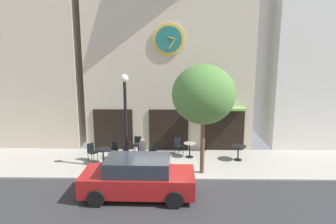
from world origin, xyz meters
The scene contains 18 objects.
ground_plane centered at (0.00, -0.94, -0.02)m, with size 29.17×10.17×0.13m.
clock_building centered at (0.29, 5.41, 6.40)m, with size 9.32×3.90×12.37m.
neighbor_building_left centered at (-7.99, 5.78, 7.66)m, with size 6.40×3.32×15.33m.
neighbor_building_right centered at (9.00, 6.44, 6.54)m, with size 5.76×4.64×13.08m.
street_lamp centered at (-1.64, 1.18, 2.28)m, with size 0.36×0.36×4.48m.
street_tree centered at (1.87, 0.81, 3.63)m, with size 2.79×2.51×4.97m.
cafe_table_center centered at (-2.90, 1.79, 0.58)m, with size 0.79×0.79×0.77m.
cafe_table_rightmost centered at (-1.26, 2.66, 0.49)m, with size 0.60×0.60×0.75m.
cafe_table_near_door centered at (1.41, 2.85, 0.51)m, with size 0.63×0.63×0.77m.
cafe_table_center_left centered at (3.87, 2.48, 0.56)m, with size 0.78×0.78×0.76m.
cafe_chair_by_entrance centered at (-3.59, 2.27, 0.53)m, with size 0.56×0.56×0.90m.
cafe_chair_right_end centered at (-1.40, 3.51, 0.53)m, with size 0.43×0.43×0.90m.
cafe_chair_facing_wall centered at (0.81, 3.39, 0.53)m, with size 0.55×0.55×0.90m.
cafe_chair_mid_row centered at (-2.51, 2.55, 0.53)m, with size 0.54×0.54×0.90m.
cafe_chair_left_end centered at (-1.72, 1.92, 0.53)m, with size 0.56×0.56×0.90m.
cafe_chair_curbside centered at (-0.48, 2.40, 0.53)m, with size 0.51×0.51×0.90m.
pedestrian_grey centered at (-0.84, 0.71, 0.86)m, with size 0.45×0.45×1.67m.
parked_car_red centered at (-0.79, -1.50, 0.76)m, with size 4.33×2.08×1.55m.
Camera 1 is at (0.57, -12.54, 5.63)m, focal length 32.94 mm.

